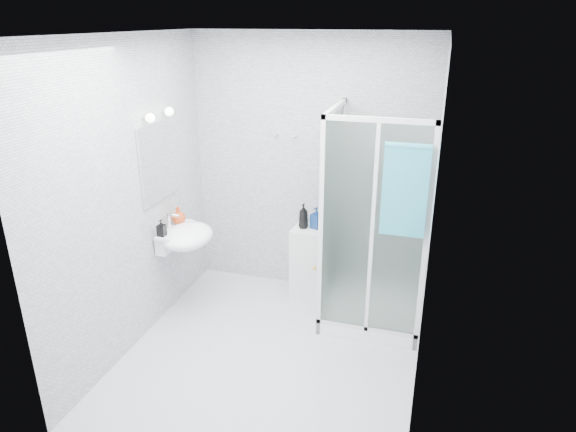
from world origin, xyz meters
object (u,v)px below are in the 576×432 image
(shower_enclosure, at_px, (365,278))
(shampoo_bottle_b, at_px, (316,218))
(hand_towel, at_px, (405,188))
(soap_dispenser_orange, at_px, (178,215))
(wall_basin, at_px, (185,236))
(soap_dispenser_black, at_px, (161,228))
(storage_cabinet, at_px, (309,263))
(shampoo_bottle_a, at_px, (303,216))

(shower_enclosure, height_order, shampoo_bottle_b, shower_enclosure)
(hand_towel, height_order, soap_dispenser_orange, hand_towel)
(wall_basin, xyz_separation_m, soap_dispenser_black, (-0.12, -0.19, 0.14))
(storage_cabinet, relative_size, shampoo_bottle_b, 3.54)
(soap_dispenser_orange, bearing_deg, storage_cabinet, 22.65)
(wall_basin, bearing_deg, soap_dispenser_orange, 133.68)
(wall_basin, height_order, soap_dispenser_orange, soap_dispenser_orange)
(hand_towel, relative_size, soap_dispenser_orange, 4.39)
(storage_cabinet, xyz_separation_m, soap_dispenser_black, (-1.17, -0.79, 0.56))
(storage_cabinet, height_order, soap_dispenser_black, soap_dispenser_black)
(hand_towel, xyz_separation_m, soap_dispenser_orange, (-2.09, 0.21, -0.53))
(shower_enclosure, bearing_deg, shampoo_bottle_b, 149.59)
(shampoo_bottle_a, xyz_separation_m, soap_dispenser_black, (-1.11, -0.79, 0.06))
(shower_enclosure, relative_size, hand_towel, 2.68)
(storage_cabinet, xyz_separation_m, shampoo_bottle_a, (-0.06, -0.01, 0.50))
(hand_towel, xyz_separation_m, shampoo_bottle_a, (-0.98, 0.69, -0.59))
(soap_dispenser_orange, relative_size, soap_dispenser_black, 1.10)
(shampoo_bottle_a, bearing_deg, storage_cabinet, 5.14)
(wall_basin, bearing_deg, shampoo_bottle_a, 31.35)
(shower_enclosure, xyz_separation_m, hand_towel, (0.32, -0.40, 1.03))
(shower_enclosure, xyz_separation_m, storage_cabinet, (-0.61, 0.29, -0.07))
(shampoo_bottle_b, bearing_deg, shampoo_bottle_a, -163.74)
(soap_dispenser_orange, bearing_deg, wall_basin, -46.32)
(wall_basin, distance_m, shampoo_bottle_b, 1.28)
(storage_cabinet, height_order, shampoo_bottle_b, shampoo_bottle_b)
(shower_enclosure, height_order, soap_dispenser_orange, shower_enclosure)
(wall_basin, xyz_separation_m, storage_cabinet, (1.05, 0.61, -0.42))
(storage_cabinet, xyz_separation_m, shampoo_bottle_b, (0.06, 0.03, 0.49))
(shower_enclosure, distance_m, wall_basin, 1.72)
(shampoo_bottle_b, distance_m, soap_dispenser_black, 1.48)
(wall_basin, relative_size, shampoo_bottle_a, 2.23)
(wall_basin, distance_m, shampoo_bottle_a, 1.16)
(shampoo_bottle_a, height_order, soap_dispenser_black, soap_dispenser_black)
(shower_enclosure, height_order, storage_cabinet, shower_enclosure)
(hand_towel, bearing_deg, shampoo_bottle_b, 140.06)
(storage_cabinet, distance_m, shampoo_bottle_b, 0.49)
(storage_cabinet, bearing_deg, shampoo_bottle_b, 29.86)
(shower_enclosure, xyz_separation_m, shampoo_bottle_a, (-0.67, 0.28, 0.44))
(soap_dispenser_orange, bearing_deg, hand_towel, -5.65)
(hand_towel, xyz_separation_m, soap_dispenser_black, (-2.10, -0.10, -0.53))
(hand_towel, bearing_deg, shower_enclosure, 128.22)
(shower_enclosure, bearing_deg, shampoo_bottle_a, 156.92)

